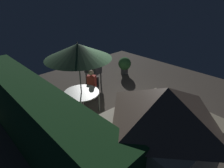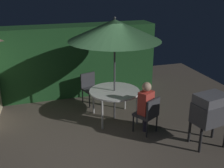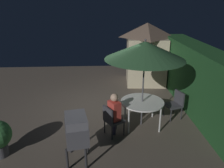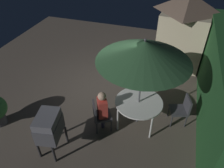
{
  "view_description": "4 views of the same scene",
  "coord_description": "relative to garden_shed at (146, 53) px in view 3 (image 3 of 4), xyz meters",
  "views": [
    {
      "loc": [
        -3.95,
        4.77,
        4.1
      ],
      "look_at": [
        0.6,
        0.33,
        0.92
      ],
      "focal_mm": 29.93,
      "sensor_mm": 36.0,
      "label": 1
    },
    {
      "loc": [
        -0.93,
        -4.92,
        3.44
      ],
      "look_at": [
        0.88,
        0.92,
        1.16
      ],
      "focal_mm": 44.91,
      "sensor_mm": 36.0,
      "label": 2
    },
    {
      "loc": [
        7.16,
        0.15,
        3.66
      ],
      "look_at": [
        0.34,
        0.54,
        1.07
      ],
      "focal_mm": 36.24,
      "sensor_mm": 36.0,
      "label": 3
    },
    {
      "loc": [
        5.37,
        2.02,
        4.71
      ],
      "look_at": [
        0.87,
        0.57,
        1.02
      ],
      "focal_mm": 34.29,
      "sensor_mm": 36.0,
      "label": 4
    }
  ],
  "objects": [
    {
      "name": "ground_plane",
      "position": [
        2.67,
        -2.25,
        -1.38
      ],
      "size": [
        11.0,
        11.0,
        0.0
      ],
      "primitive_type": "plane",
      "color": "brown"
    },
    {
      "name": "hedge_backdrop",
      "position": [
        2.67,
        1.25,
        -0.29
      ],
      "size": [
        5.91,
        0.87,
        2.17
      ],
      "color": "#1E4C23",
      "rests_on": "ground"
    },
    {
      "name": "garden_shed",
      "position": [
        0.0,
        0.0,
        0.0
      ],
      "size": [
        1.92,
        1.91,
        2.7
      ],
      "color": "#C6B793",
      "rests_on": "ground"
    },
    {
      "name": "patio_table",
      "position": [
        3.77,
        -0.84,
        -0.65
      ],
      "size": [
        1.29,
        1.29,
        0.79
      ],
      "color": "white",
      "rests_on": "ground"
    },
    {
      "name": "patio_umbrella",
      "position": [
        3.77,
        -0.84,
        0.95
      ],
      "size": [
        2.25,
        2.25,
        2.64
      ],
      "color": "#4C4C51",
      "rests_on": "ground"
    },
    {
      "name": "bbq_grill",
      "position": [
        5.33,
        -2.66,
        -0.53
      ],
      "size": [
        0.78,
        0.62,
        1.2
      ],
      "color": "#47474C",
      "rests_on": "ground"
    },
    {
      "name": "chair_near_shed",
      "position": [
        4.31,
        -1.79,
        -0.86
      ],
      "size": [
        0.63,
        0.63,
        0.9
      ],
      "color": "#38383D",
      "rests_on": "ground"
    },
    {
      "name": "chair_far_side",
      "position": [
        3.4,
        0.32,
        -0.86
      ],
      "size": [
        0.58,
        0.58,
        0.9
      ],
      "color": "#38383D",
      "rests_on": "ground"
    },
    {
      "name": "person_in_red",
      "position": [
        4.27,
        -1.72,
        -0.59
      ],
      "size": [
        0.41,
        0.38,
        1.26
      ],
      "color": "#CC3D33",
      "rests_on": "ground"
    }
  ]
}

